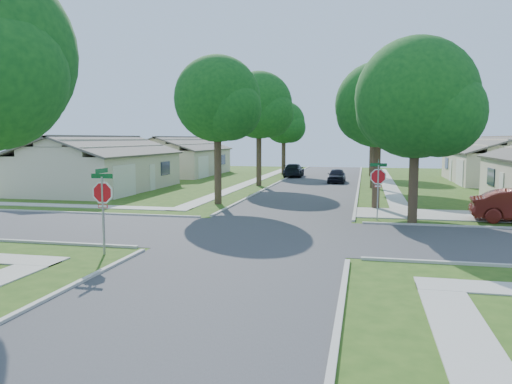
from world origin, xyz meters
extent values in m
plane|color=#284A14|center=(0.00, 0.00, 0.00)|extent=(100.00, 100.00, 0.00)
cube|color=#333335|center=(0.00, 0.00, 0.00)|extent=(7.00, 100.00, 0.02)
cube|color=#9E9B91|center=(6.10, 26.00, 0.02)|extent=(1.20, 40.00, 0.04)
cube|color=#9E9B91|center=(-6.10, 26.00, 0.02)|extent=(1.20, 40.00, 0.04)
cube|color=#9E9B91|center=(7.90, 7.10, 0.03)|extent=(8.80, 3.60, 0.05)
cube|color=gray|center=(-4.70, -4.70, 1.35)|extent=(0.06, 0.06, 2.70)
cylinder|color=white|center=(-4.70, -4.70, 2.15)|extent=(1.05, 0.02, 1.05)
cylinder|color=red|center=(-4.70, -4.70, 2.15)|extent=(0.90, 0.03, 0.90)
cube|color=red|center=(-4.70, -4.70, 1.68)|extent=(0.34, 0.03, 0.12)
cube|color=white|center=(-4.70, -4.70, 1.68)|extent=(0.30, 0.03, 0.08)
cube|color=#0C5426|center=(-4.70, -4.70, 2.72)|extent=(0.80, 0.02, 0.16)
cube|color=#0C5426|center=(-4.70, -4.70, 2.90)|extent=(0.02, 0.80, 0.16)
cube|color=gray|center=(4.70, 4.70, 1.35)|extent=(0.06, 0.06, 2.70)
cylinder|color=white|center=(4.70, 4.70, 2.15)|extent=(1.05, 0.02, 1.05)
cylinder|color=red|center=(4.70, 4.70, 2.15)|extent=(0.90, 0.03, 0.90)
cube|color=red|center=(4.70, 4.70, 1.68)|extent=(0.34, 0.03, 0.12)
cube|color=white|center=(4.70, 4.70, 1.68)|extent=(0.30, 0.03, 0.08)
cube|color=#0C5426|center=(4.70, 4.70, 2.72)|extent=(0.80, 0.02, 0.16)
cube|color=#0C5426|center=(4.70, 4.70, 2.90)|extent=(0.02, 0.80, 0.16)
cylinder|color=#38281C|center=(4.70, 9.00, 1.98)|extent=(0.44, 0.44, 3.95)
sphere|color=#114415|center=(4.70, 9.00, 5.88)|extent=(4.80, 4.80, 4.80)
sphere|color=#114415|center=(5.54, 8.52, 5.28)|extent=(3.46, 3.46, 3.46)
sphere|color=#114415|center=(3.98, 9.60, 5.40)|extent=(3.26, 3.26, 3.26)
cylinder|color=#38281C|center=(4.70, 21.00, 2.15)|extent=(0.44, 0.44, 4.30)
sphere|color=#114415|center=(4.70, 21.00, 6.51)|extent=(5.40, 5.40, 5.40)
sphere|color=#114415|center=(5.65, 20.46, 5.84)|extent=(3.89, 3.89, 3.89)
sphere|color=#114415|center=(3.89, 21.68, 5.97)|extent=(3.67, 3.67, 3.67)
cylinder|color=#38281C|center=(4.70, 34.00, 2.10)|extent=(0.44, 0.44, 4.20)
sphere|color=#114415|center=(4.70, 34.00, 6.22)|extent=(5.00, 5.00, 5.00)
sphere|color=#114415|center=(5.58, 33.50, 5.60)|extent=(3.60, 3.60, 3.60)
sphere|color=#114415|center=(3.95, 34.62, 5.72)|extent=(3.40, 3.40, 3.40)
cylinder|color=#38281C|center=(-4.70, 9.00, 2.12)|extent=(0.44, 0.44, 4.25)
sphere|color=#114415|center=(-4.70, 9.00, 6.37)|extent=(5.20, 5.20, 5.20)
sphere|color=#114415|center=(-3.79, 8.48, 5.72)|extent=(3.74, 3.74, 3.74)
sphere|color=#114415|center=(-5.48, 9.65, 5.85)|extent=(3.54, 3.54, 3.54)
cylinder|color=#38281C|center=(-4.70, 21.00, 2.22)|extent=(0.44, 0.44, 4.44)
sphere|color=#114415|center=(-4.70, 21.00, 6.76)|extent=(5.60, 5.60, 5.60)
sphere|color=#114415|center=(-3.72, 20.44, 6.06)|extent=(4.03, 4.03, 4.03)
sphere|color=#114415|center=(-5.54, 21.70, 6.20)|extent=(3.81, 3.81, 3.81)
cylinder|color=#38281C|center=(-4.70, 34.00, 1.95)|extent=(0.44, 0.44, 3.90)
sphere|color=#114415|center=(-4.70, 34.00, 5.74)|extent=(4.60, 4.60, 4.60)
sphere|color=#114415|center=(-3.90, 33.54, 5.16)|extent=(3.31, 3.31, 3.31)
sphere|color=#114415|center=(-5.39, 34.58, 5.28)|extent=(3.13, 3.13, 3.13)
cylinder|color=#38281C|center=(6.30, 4.20, 1.77)|extent=(0.44, 0.44, 3.54)
sphere|color=#114415|center=(6.30, 4.20, 5.86)|extent=(5.60, 5.60, 5.60)
sphere|color=#114415|center=(7.28, 3.64, 5.16)|extent=(4.03, 4.03, 4.03)
sphere|color=#114415|center=(5.46, 4.90, 5.30)|extent=(3.81, 3.81, 3.81)
cube|color=silver|center=(11.97, 11.65, 1.00)|extent=(0.06, 0.90, 2.00)
cube|color=#1E2633|center=(11.97, 14.25, 1.55)|extent=(0.06, 1.80, 1.10)
cube|color=beige|center=(16.00, 29.00, 1.40)|extent=(8.00, 13.00, 2.80)
cube|color=#4C4641|center=(14.00, 29.00, 3.45)|extent=(4.42, 13.60, 1.56)
cube|color=silver|center=(11.97, 25.10, 1.10)|extent=(0.06, 3.20, 2.20)
cube|color=silver|center=(11.97, 29.65, 1.00)|extent=(0.06, 0.90, 2.00)
cube|color=#1E2633|center=(11.97, 32.25, 1.55)|extent=(0.06, 1.80, 1.10)
cube|color=beige|center=(-16.00, 15.00, 1.40)|extent=(8.00, 13.00, 2.80)
cube|color=#4C4641|center=(-14.00, 15.00, 3.45)|extent=(4.42, 13.60, 1.56)
cube|color=#4C4641|center=(-18.00, 15.00, 3.45)|extent=(4.42, 13.60, 1.56)
cube|color=silver|center=(-11.97, 11.10, 1.10)|extent=(0.06, 3.20, 2.20)
cube|color=silver|center=(-11.97, 15.65, 1.00)|extent=(0.06, 0.90, 2.00)
cube|color=#1E2633|center=(-11.97, 18.25, 1.55)|extent=(0.06, 1.80, 1.10)
cube|color=beige|center=(-16.00, 32.00, 1.40)|extent=(8.00, 13.00, 2.80)
cube|color=#4C4641|center=(-14.00, 32.00, 3.45)|extent=(4.42, 13.60, 1.56)
cube|color=#4C4641|center=(-18.00, 32.00, 3.45)|extent=(4.42, 13.60, 1.56)
cube|color=silver|center=(-11.97, 28.10, 1.10)|extent=(0.06, 3.20, 2.20)
cube|color=silver|center=(-11.97, 32.65, 1.00)|extent=(0.06, 0.90, 2.00)
cube|color=#1E2633|center=(-11.97, 35.25, 1.55)|extent=(0.06, 1.80, 1.10)
imported|color=black|center=(1.58, 25.39, 0.64)|extent=(1.53, 3.78, 1.29)
imported|color=black|center=(-3.20, 31.39, 0.69)|extent=(2.16, 4.84, 1.38)
camera|label=1|loc=(4.06, -20.13, 4.00)|focal=35.00mm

